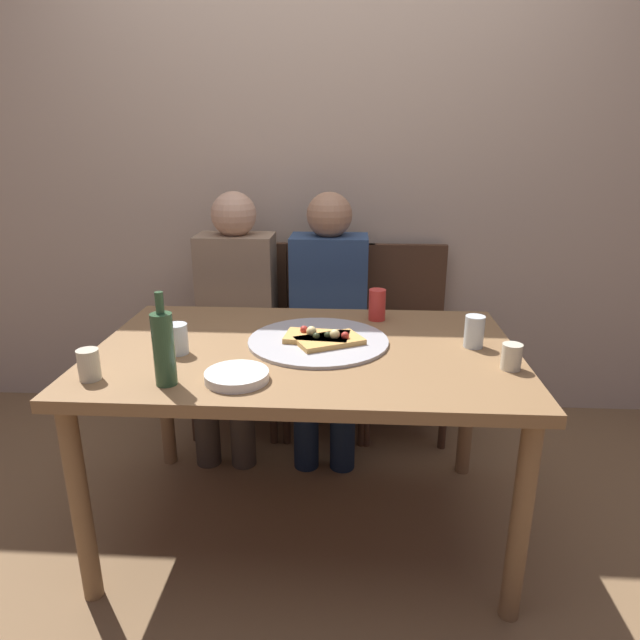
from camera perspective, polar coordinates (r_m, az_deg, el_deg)
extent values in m
plane|color=brown|center=(2.25, -1.35, -20.16)|extent=(8.00, 8.00, 0.00)
cube|color=#BCA893|center=(2.85, 0.32, 16.24)|extent=(6.00, 0.10, 2.60)
cube|color=olive|center=(1.90, -1.50, -3.38)|extent=(1.43, 0.90, 0.04)
cylinder|color=olive|center=(1.91, -23.46, -17.15)|extent=(0.06, 0.06, 0.68)
cylinder|color=olive|center=(1.80, 19.94, -19.05)|extent=(0.06, 0.06, 0.68)
cylinder|color=olive|center=(2.53, -15.73, -7.25)|extent=(0.06, 0.06, 0.68)
cylinder|color=olive|center=(2.45, 15.01, -8.08)|extent=(0.06, 0.06, 0.68)
cylinder|color=#ADADB2|center=(1.93, -0.18, -2.17)|extent=(0.49, 0.49, 0.01)
cube|color=tan|center=(1.93, -0.30, -1.75)|extent=(0.23, 0.15, 0.02)
sphere|color=#EAD184|center=(1.92, -0.89, -1.17)|extent=(0.04, 0.04, 0.04)
sphere|color=#2D381E|center=(1.90, 0.79, -1.56)|extent=(0.02, 0.02, 0.02)
sphere|color=#B22D23|center=(1.95, -1.66, -0.99)|extent=(0.03, 0.03, 0.03)
cube|color=tan|center=(1.89, 0.97, -2.14)|extent=(0.26, 0.22, 0.02)
sphere|color=#EAD184|center=(1.89, 1.53, -1.49)|extent=(0.04, 0.04, 0.04)
sphere|color=#2D381E|center=(1.89, -0.38, -1.65)|extent=(0.02, 0.02, 0.02)
sphere|color=#B22D23|center=(1.89, 2.61, -1.63)|extent=(0.03, 0.03, 0.03)
cylinder|color=#2D5133|center=(1.64, -15.79, -2.94)|extent=(0.06, 0.06, 0.21)
cylinder|color=#2D5133|center=(1.59, -16.21, 1.70)|extent=(0.02, 0.02, 0.06)
cylinder|color=beige|center=(1.80, 19.13, -3.59)|extent=(0.06, 0.06, 0.08)
cylinder|color=silver|center=(1.95, 15.60, -1.15)|extent=(0.07, 0.07, 0.11)
cylinder|color=silver|center=(1.88, -14.48, -1.89)|extent=(0.07, 0.07, 0.10)
cylinder|color=beige|center=(1.77, -22.71, -4.27)|extent=(0.06, 0.06, 0.09)
cylinder|color=red|center=(2.17, 5.90, 1.58)|extent=(0.07, 0.07, 0.12)
cylinder|color=white|center=(1.65, -8.57, -5.74)|extent=(0.19, 0.19, 0.03)
cube|color=#472D1E|center=(2.76, -8.35, -2.10)|extent=(0.44, 0.44, 0.05)
cube|color=#472D1E|center=(2.88, -7.76, 3.49)|extent=(0.44, 0.04, 0.45)
cylinder|color=#472D1E|center=(2.65, -4.86, -8.46)|extent=(0.04, 0.04, 0.42)
cylinder|color=#472D1E|center=(2.73, -12.86, -8.06)|extent=(0.04, 0.04, 0.42)
cylinder|color=#472D1E|center=(2.99, -3.83, -5.20)|extent=(0.04, 0.04, 0.42)
cylinder|color=#472D1E|center=(3.06, -10.94, -4.95)|extent=(0.04, 0.04, 0.42)
cube|color=#472D1E|center=(2.70, 0.89, -2.32)|extent=(0.44, 0.44, 0.05)
cube|color=#472D1E|center=(2.83, 1.09, 3.38)|extent=(0.44, 0.04, 0.45)
cylinder|color=#472D1E|center=(2.63, 4.87, -8.72)|extent=(0.04, 0.04, 0.42)
cylinder|color=#472D1E|center=(2.64, -3.49, -8.51)|extent=(0.04, 0.04, 0.42)
cylinder|color=#472D1E|center=(2.97, 4.71, -5.40)|extent=(0.04, 0.04, 0.42)
cylinder|color=#472D1E|center=(2.98, -2.63, -5.23)|extent=(0.04, 0.04, 0.42)
cube|color=#472D1E|center=(2.71, 8.44, -2.45)|extent=(0.44, 0.44, 0.05)
cube|color=#472D1E|center=(2.84, 8.33, 3.24)|extent=(0.44, 0.04, 0.45)
cylinder|color=#472D1E|center=(2.66, 12.66, -8.75)|extent=(0.04, 0.04, 0.42)
cylinder|color=#472D1E|center=(2.62, 4.35, -8.71)|extent=(0.04, 0.04, 0.42)
cylinder|color=#472D1E|center=(3.00, 11.57, -5.47)|extent=(0.04, 0.04, 0.42)
cylinder|color=#472D1E|center=(2.97, 4.26, -5.39)|extent=(0.04, 0.04, 0.42)
cube|color=#937A60|center=(2.70, -8.51, 3.23)|extent=(0.36, 0.22, 0.52)
sphere|color=tan|center=(2.63, -8.88, 10.71)|extent=(0.21, 0.21, 0.21)
cylinder|color=#3B3026|center=(2.58, -7.39, -3.53)|extent=(0.12, 0.40, 0.12)
cylinder|color=#3B3026|center=(2.61, -10.85, -3.42)|extent=(0.12, 0.40, 0.12)
cylinder|color=#3B3026|center=(2.50, -8.03, -10.04)|extent=(0.11, 0.11, 0.45)
cylinder|color=#3B3026|center=(2.53, -11.63, -9.83)|extent=(0.11, 0.11, 0.45)
cube|color=navy|center=(2.64, 0.93, 3.12)|extent=(0.36, 0.22, 0.52)
sphere|color=#A87A5B|center=(2.57, 0.97, 10.76)|extent=(0.21, 0.21, 0.21)
cylinder|color=black|center=(2.53, 2.51, -3.78)|extent=(0.12, 0.40, 0.12)
cylinder|color=black|center=(2.54, -1.10, -3.70)|extent=(0.12, 0.40, 0.12)
cylinder|color=black|center=(2.45, 2.35, -10.43)|extent=(0.11, 0.11, 0.45)
cylinder|color=black|center=(2.46, -1.44, -10.32)|extent=(0.11, 0.11, 0.45)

